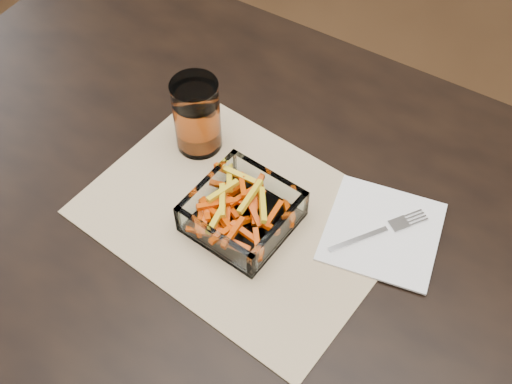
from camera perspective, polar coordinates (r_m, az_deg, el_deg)
dining_table at (r=1.02m, az=5.08°, el=-8.39°), size 1.60×0.90×0.75m
placemat at (r=0.98m, az=-1.46°, el=-2.13°), size 0.48×0.38×0.00m
glass_bowl at (r=0.95m, az=-1.22°, el=-1.92°), size 0.15×0.15×0.06m
tumbler at (r=1.03m, az=-5.26°, el=6.60°), size 0.08×0.08×0.13m
napkin at (r=0.98m, az=11.17°, el=-3.46°), size 0.19×0.19×0.00m
fork at (r=0.97m, az=11.08°, el=-3.39°), size 0.11×0.14×0.00m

